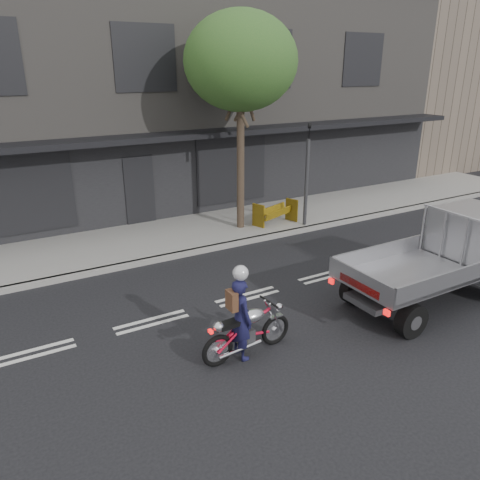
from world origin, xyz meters
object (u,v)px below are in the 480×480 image
object	(u,v)px
flatbed_ute	(464,246)
motorcycle	(247,330)
rider	(241,319)
traffic_light_pole	(307,181)
street_tree	(241,62)
construction_barrier	(279,214)

from	to	relation	value
flatbed_ute	motorcycle	bearing A→B (deg)	177.02
rider	flatbed_ute	bearing A→B (deg)	-96.26
rider	flatbed_ute	xyz separation A→B (m)	(5.90, -0.27, 0.40)
traffic_light_pole	motorcycle	distance (m)	7.71
street_tree	traffic_light_pole	bearing A→B (deg)	-23.03
traffic_light_pole	motorcycle	bearing A→B (deg)	-135.11
motorcycle	flatbed_ute	size ratio (longest dim) A/B	0.43
rider	motorcycle	bearing A→B (deg)	-93.59
street_tree	rider	distance (m)	8.45
flatbed_ute	construction_barrier	bearing A→B (deg)	100.70
flatbed_ute	construction_barrier	xyz separation A→B (m)	(-1.16, 6.01, -0.64)
rider	construction_barrier	size ratio (longest dim) A/B	1.11
street_tree	construction_barrier	xyz separation A→B (m)	(1.19, -0.49, -4.72)
rider	street_tree	bearing A→B (deg)	-33.28
street_tree	motorcycle	bearing A→B (deg)	-118.62
motorcycle	flatbed_ute	xyz separation A→B (m)	(5.75, -0.27, 0.68)
traffic_light_pole	street_tree	bearing A→B (deg)	156.97
motorcycle	rider	distance (m)	0.32
traffic_light_pole	flatbed_ute	bearing A→B (deg)	-86.41
motorcycle	rider	world-z (taller)	rider
traffic_light_pole	motorcycle	xyz separation A→B (m)	(-5.40, -5.38, -1.13)
street_tree	construction_barrier	size ratio (longest dim) A/B	4.69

